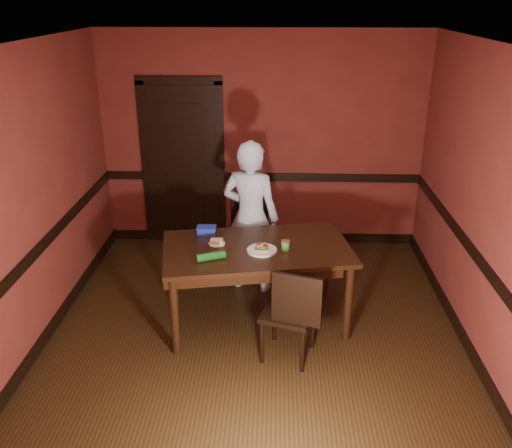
# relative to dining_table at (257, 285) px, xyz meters

# --- Properties ---
(floor) EXTENTS (4.00, 4.50, 0.01)m
(floor) POSITION_rel_dining_table_xyz_m (-0.01, -0.31, -0.42)
(floor) COLOR black
(floor) RESTS_ON ground
(ceiling) EXTENTS (4.00, 4.50, 0.01)m
(ceiling) POSITION_rel_dining_table_xyz_m (-0.01, -0.31, 2.28)
(ceiling) COLOR white
(ceiling) RESTS_ON ground
(wall_back) EXTENTS (4.00, 0.02, 2.70)m
(wall_back) POSITION_rel_dining_table_xyz_m (-0.01, 1.94, 0.93)
(wall_back) COLOR maroon
(wall_back) RESTS_ON ground
(wall_front) EXTENTS (4.00, 0.02, 2.70)m
(wall_front) POSITION_rel_dining_table_xyz_m (-0.01, -2.56, 0.93)
(wall_front) COLOR maroon
(wall_front) RESTS_ON ground
(wall_left) EXTENTS (0.02, 4.50, 2.70)m
(wall_left) POSITION_rel_dining_table_xyz_m (-2.01, -0.31, 0.93)
(wall_left) COLOR maroon
(wall_left) RESTS_ON ground
(wall_right) EXTENTS (0.02, 4.50, 2.70)m
(wall_right) POSITION_rel_dining_table_xyz_m (1.99, -0.31, 0.93)
(wall_right) COLOR maroon
(wall_right) RESTS_ON ground
(dado_back) EXTENTS (4.00, 0.03, 0.10)m
(dado_back) POSITION_rel_dining_table_xyz_m (-0.01, 1.93, 0.48)
(dado_back) COLOR black
(dado_back) RESTS_ON ground
(dado_left) EXTENTS (0.03, 4.50, 0.10)m
(dado_left) POSITION_rel_dining_table_xyz_m (-2.00, -0.31, 0.48)
(dado_left) COLOR black
(dado_left) RESTS_ON ground
(dado_right) EXTENTS (0.03, 4.50, 0.10)m
(dado_right) POSITION_rel_dining_table_xyz_m (1.97, -0.31, 0.48)
(dado_right) COLOR black
(dado_right) RESTS_ON ground
(baseboard_back) EXTENTS (4.00, 0.03, 0.12)m
(baseboard_back) POSITION_rel_dining_table_xyz_m (-0.01, 1.93, -0.36)
(baseboard_back) COLOR black
(baseboard_back) RESTS_ON ground
(baseboard_left) EXTENTS (0.03, 4.50, 0.12)m
(baseboard_left) POSITION_rel_dining_table_xyz_m (-2.00, -0.31, -0.36)
(baseboard_left) COLOR black
(baseboard_left) RESTS_ON ground
(baseboard_right) EXTENTS (0.03, 4.50, 0.12)m
(baseboard_right) POSITION_rel_dining_table_xyz_m (1.97, -0.31, -0.36)
(baseboard_right) COLOR black
(baseboard_right) RESTS_ON ground
(door) EXTENTS (1.05, 0.07, 2.20)m
(door) POSITION_rel_dining_table_xyz_m (-1.01, 1.91, 0.68)
(door) COLOR black
(door) RESTS_ON ground
(dining_table) EXTENTS (1.92, 1.30, 0.83)m
(dining_table) POSITION_rel_dining_table_xyz_m (0.00, 0.00, 0.00)
(dining_table) COLOR black
(dining_table) RESTS_ON floor
(chair_far) EXTENTS (0.57, 0.57, 0.96)m
(chair_far) POSITION_rel_dining_table_xyz_m (-0.20, 0.94, 0.06)
(chair_far) COLOR black
(chair_far) RESTS_ON floor
(chair_near) EXTENTS (0.54, 0.54, 0.93)m
(chair_near) POSITION_rel_dining_table_xyz_m (0.30, -0.55, 0.05)
(chair_near) COLOR black
(chair_near) RESTS_ON floor
(person) EXTENTS (0.70, 0.56, 1.69)m
(person) POSITION_rel_dining_table_xyz_m (-0.09, 0.70, 0.43)
(person) COLOR silver
(person) RESTS_ON floor
(sandwich_plate) EXTENTS (0.28, 0.28, 0.07)m
(sandwich_plate) POSITION_rel_dining_table_xyz_m (0.05, -0.09, 0.44)
(sandwich_plate) COLOR white
(sandwich_plate) RESTS_ON dining_table
(sauce_jar) EXTENTS (0.08, 0.08, 0.10)m
(sauce_jar) POSITION_rel_dining_table_xyz_m (0.27, -0.06, 0.47)
(sauce_jar) COLOR #448637
(sauce_jar) RESTS_ON dining_table
(cheese_saucer) EXTENTS (0.16, 0.16, 0.05)m
(cheese_saucer) POSITION_rel_dining_table_xyz_m (-0.39, 0.04, 0.44)
(cheese_saucer) COLOR white
(cheese_saucer) RESTS_ON dining_table
(food_tub) EXTENTS (0.19, 0.13, 0.08)m
(food_tub) POSITION_rel_dining_table_xyz_m (-0.52, 0.27, 0.46)
(food_tub) COLOR #2436B9
(food_tub) RESTS_ON dining_table
(wrapped_veg) EXTENTS (0.28, 0.17, 0.08)m
(wrapped_veg) POSITION_rel_dining_table_xyz_m (-0.41, -0.29, 0.45)
(wrapped_veg) COLOR #154F17
(wrapped_veg) RESTS_ON dining_table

